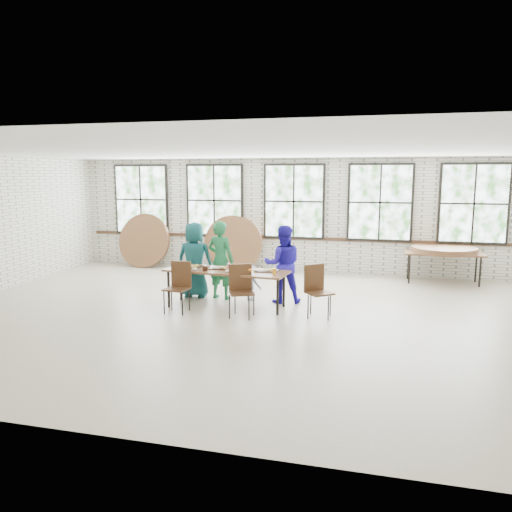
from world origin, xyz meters
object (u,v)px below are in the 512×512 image
at_px(chair_near_left, 179,282).
at_px(storage_table, 444,255).
at_px(dining_table, 226,273).
at_px(chair_near_right, 241,286).

bearing_deg(chair_near_left, storage_table, 43.90).
bearing_deg(dining_table, storage_table, 43.96).
relative_size(chair_near_left, chair_near_right, 1.00).
relative_size(chair_near_right, storage_table, 0.52).
xyz_separation_m(chair_near_right, storage_table, (3.90, 3.93, 0.13)).
relative_size(dining_table, chair_near_right, 2.60).
bearing_deg(chair_near_right, dining_table, 107.04).
xyz_separation_m(dining_table, chair_near_left, (-0.78, -0.50, -0.13)).
xyz_separation_m(chair_near_left, chair_near_right, (1.22, -0.01, 0.00)).
bearing_deg(storage_table, chair_near_left, -143.71).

